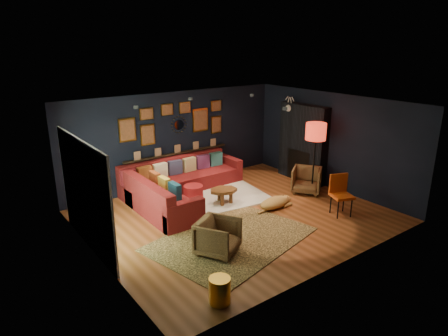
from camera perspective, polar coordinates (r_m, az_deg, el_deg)
floor at (r=9.36m, az=1.87°, el=-6.88°), size 6.50×6.50×0.00m
room_walls at (r=8.81m, az=1.98°, el=2.57°), size 6.50×6.50×6.50m
sectional at (r=10.32m, az=-7.06°, el=-2.67°), size 3.41×2.69×0.86m
ledge at (r=11.14m, az=-6.66°, el=2.14°), size 3.20×0.12×0.04m
gallery_wall at (r=10.96m, az=-6.98°, el=6.64°), size 3.15×0.04×1.02m
sunburst_mirror at (r=11.04m, az=-6.46°, el=6.17°), size 0.47×0.16×0.47m
fireplace at (r=11.65m, az=11.17°, el=3.14°), size 0.31×1.60×2.20m
deer_head at (r=11.81m, az=9.83°, el=8.52°), size 0.50×0.28×0.45m
sliding_door at (r=8.05m, az=-19.16°, el=-3.66°), size 0.06×2.80×2.20m
ceiling_spots at (r=9.24m, az=-1.08°, el=9.42°), size 3.30×2.50×0.06m
shag_rug at (r=10.37m, az=-0.82°, el=-4.23°), size 2.65×2.07×0.03m
leopard_rug at (r=8.34m, az=1.04°, el=-10.10°), size 3.60×2.92×0.02m
coffee_table at (r=9.91m, az=-0.07°, el=-3.41°), size 0.84×0.71×0.36m
pouf at (r=10.29m, az=-4.39°, el=-3.39°), size 0.50×0.50×0.33m
armchair_left at (r=7.69m, az=-0.88°, el=-9.58°), size 0.98×0.96×0.75m
armchair_right at (r=10.88m, az=11.71°, el=-1.53°), size 0.98×0.99×0.75m
gold_stool at (r=6.47m, az=-0.62°, el=-17.08°), size 0.34×0.34×0.43m
orange_chair at (r=9.66m, az=16.27°, el=-3.18°), size 0.59×0.59×0.96m
floor_lamp at (r=10.47m, az=12.97°, el=4.73°), size 0.52×0.52×1.91m
dog at (r=9.75m, az=7.25°, el=-4.64°), size 1.22×0.62×0.38m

